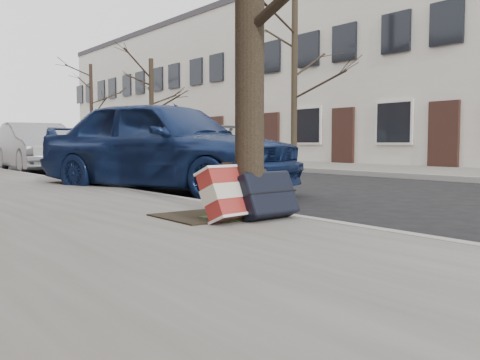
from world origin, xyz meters
TOP-DOWN VIEW (x-y plane):
  - ground at (0.00, 0.00)m, footprint 120.00×120.00m
  - far_sidewalk at (7.80, 15.00)m, footprint 4.00×70.00m
  - house_far at (13.15, 16.00)m, footprint 6.70×40.00m
  - dirt_patch at (-2.00, 1.20)m, footprint 0.85×0.85m
  - suitcase_red at (-1.94, 0.80)m, footprint 0.72×0.47m
  - suitcase_navy at (-1.63, 0.70)m, footprint 0.63×0.40m
  - car_near_front at (-0.40, 4.86)m, footprint 3.38×5.07m
  - car_near_mid at (-0.30, 12.48)m, footprint 1.69×4.35m
  - car_far_front at (4.72, 13.32)m, footprint 3.41×5.41m
  - car_far_back at (4.67, 18.57)m, footprint 2.76×4.31m
  - tree_far_a at (7.20, 9.84)m, footprint 0.20×0.20m
  - tree_far_b at (7.20, 19.75)m, footprint 0.23×0.23m
  - tree_far_c at (7.20, 27.21)m, footprint 0.20×0.20m

SIDE VIEW (x-z plane):
  - ground at x=0.00m, z-range 0.00..0.00m
  - far_sidewalk at x=7.80m, z-range 0.00..0.12m
  - dirt_patch at x=-2.00m, z-range 0.12..0.14m
  - suitcase_navy at x=-1.63m, z-range 0.12..0.59m
  - suitcase_red at x=-1.94m, z-range 0.12..0.64m
  - car_far_back at x=4.67m, z-range 0.00..1.37m
  - car_near_mid at x=-0.30m, z-range 0.00..1.41m
  - car_far_front at x=4.72m, z-range 0.00..1.46m
  - car_near_front at x=-0.40m, z-range 0.00..1.60m
  - tree_far_b at x=7.20m, z-range 0.12..4.81m
  - tree_far_c at x=7.20m, z-range 0.12..5.42m
  - tree_far_a at x=7.20m, z-range 0.12..5.70m
  - house_far at x=13.15m, z-range 0.00..7.20m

